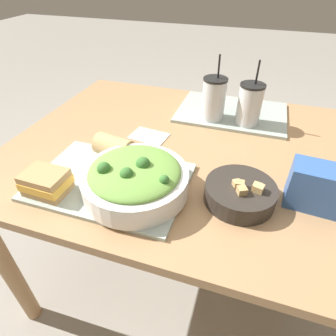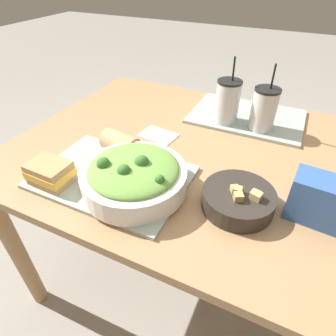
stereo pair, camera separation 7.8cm
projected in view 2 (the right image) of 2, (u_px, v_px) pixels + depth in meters
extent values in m
plane|color=gray|center=(192.00, 272.00, 1.41)|extent=(12.00, 12.00, 0.00)
cube|color=#A37A51|center=(203.00, 153.00, 0.97)|extent=(1.30, 0.97, 0.03)
cylinder|color=#A37A51|center=(16.00, 250.00, 1.10)|extent=(0.06, 0.06, 0.71)
cylinder|color=#A37A51|center=(130.00, 144.00, 1.70)|extent=(0.06, 0.06, 0.71)
cube|color=#99A89E|center=(113.00, 177.00, 0.84)|extent=(0.44, 0.31, 0.01)
cube|color=#99A89E|center=(247.00, 116.00, 1.15)|extent=(0.44, 0.31, 0.01)
cylinder|color=white|center=(134.00, 179.00, 0.77)|extent=(0.29, 0.29, 0.06)
ellipsoid|color=#6B9E42|center=(133.00, 169.00, 0.75)|extent=(0.25, 0.25, 0.04)
sphere|color=#38702D|center=(103.00, 164.00, 0.73)|extent=(0.04, 0.04, 0.04)
sphere|color=#38702D|center=(124.00, 171.00, 0.71)|extent=(0.04, 0.04, 0.04)
sphere|color=#38702D|center=(160.00, 179.00, 0.69)|extent=(0.03, 0.03, 0.03)
sphere|color=#38702D|center=(142.00, 162.00, 0.74)|extent=(0.04, 0.04, 0.04)
cube|color=beige|center=(133.00, 179.00, 0.70)|extent=(0.05, 0.04, 0.01)
cube|color=beige|center=(148.00, 169.00, 0.74)|extent=(0.04, 0.05, 0.01)
cube|color=beige|center=(143.00, 160.00, 0.77)|extent=(0.06, 0.06, 0.01)
cylinder|color=#2D2823|center=(238.00, 199.00, 0.73)|extent=(0.19, 0.19, 0.05)
cylinder|color=brown|center=(239.00, 194.00, 0.72)|extent=(0.17, 0.17, 0.01)
cube|color=tan|center=(255.00, 195.00, 0.70)|extent=(0.03, 0.03, 0.02)
cube|color=tan|center=(257.00, 197.00, 0.69)|extent=(0.03, 0.03, 0.02)
cube|color=tan|center=(238.00, 197.00, 0.69)|extent=(0.03, 0.03, 0.02)
cube|color=tan|center=(237.00, 191.00, 0.71)|extent=(0.02, 0.02, 0.02)
cube|color=tan|center=(235.00, 189.00, 0.71)|extent=(0.03, 0.03, 0.02)
cube|color=tan|center=(52.00, 179.00, 0.81)|extent=(0.12, 0.09, 0.02)
cube|color=#EFB742|center=(50.00, 173.00, 0.79)|extent=(0.12, 0.09, 0.02)
cube|color=tan|center=(48.00, 167.00, 0.78)|extent=(0.12, 0.09, 0.02)
cylinder|color=tan|center=(120.00, 143.00, 0.91)|extent=(0.13, 0.09, 0.07)
cylinder|color=beige|center=(134.00, 149.00, 0.88)|extent=(0.02, 0.07, 0.07)
cylinder|color=silver|center=(227.00, 103.00, 1.06)|extent=(0.09, 0.09, 0.15)
cylinder|color=black|center=(227.00, 105.00, 1.06)|extent=(0.08, 0.08, 0.13)
cylinder|color=black|center=(230.00, 82.00, 1.01)|extent=(0.09, 0.09, 0.01)
cylinder|color=black|center=(234.00, 70.00, 0.98)|extent=(0.01, 0.02, 0.09)
cylinder|color=silver|center=(264.00, 110.00, 1.01)|extent=(0.09, 0.09, 0.15)
cylinder|color=maroon|center=(263.00, 113.00, 1.02)|extent=(0.08, 0.08, 0.12)
cylinder|color=black|center=(268.00, 90.00, 0.97)|extent=(0.09, 0.09, 0.01)
cylinder|color=black|center=(273.00, 78.00, 0.94)|extent=(0.01, 0.02, 0.09)
cube|color=#335BA3|center=(321.00, 200.00, 0.68)|extent=(0.15, 0.09, 0.12)
cube|color=silver|center=(158.00, 135.00, 1.04)|extent=(0.14, 0.11, 0.00)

